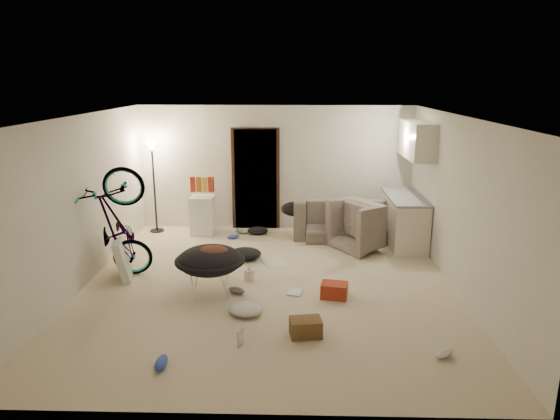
{
  "coord_description": "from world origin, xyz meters",
  "views": [
    {
      "loc": [
        0.37,
        -6.97,
        3.01
      ],
      "look_at": [
        0.16,
        0.6,
        1.01
      ],
      "focal_mm": 32.0,
      "sensor_mm": 36.0,
      "label": 1
    }
  ],
  "objects_px": {
    "armchair": "(369,229)",
    "drink_case_a": "(306,327)",
    "sofa": "(344,222)",
    "drink_case_b": "(334,290)",
    "tv_box": "(124,255)",
    "juicer": "(249,274)",
    "bicycle": "(120,249)",
    "floor_lamp": "(153,168)",
    "mini_fridge": "(203,215)",
    "saucer_chair": "(210,266)",
    "kitchen_counter": "(404,221)"
  },
  "relations": [
    {
      "from": "kitchen_counter",
      "to": "armchair",
      "type": "relative_size",
      "value": 1.51
    },
    {
      "from": "drink_case_b",
      "to": "bicycle",
      "type": "bearing_deg",
      "value": 179.62
    },
    {
      "from": "armchair",
      "to": "mini_fridge",
      "type": "xyz_separation_m",
      "value": [
        -3.2,
        0.7,
        0.06
      ]
    },
    {
      "from": "drink_case_a",
      "to": "drink_case_b",
      "type": "bearing_deg",
      "value": 60.62
    },
    {
      "from": "drink_case_b",
      "to": "kitchen_counter",
      "type": "bearing_deg",
      "value": 69.44
    },
    {
      "from": "drink_case_a",
      "to": "juicer",
      "type": "relative_size",
      "value": 1.6
    },
    {
      "from": "armchair",
      "to": "mini_fridge",
      "type": "distance_m",
      "value": 3.28
    },
    {
      "from": "armchair",
      "to": "tv_box",
      "type": "distance_m",
      "value": 4.33
    },
    {
      "from": "drink_case_a",
      "to": "mini_fridge",
      "type": "bearing_deg",
      "value": 107.66
    },
    {
      "from": "floor_lamp",
      "to": "armchair",
      "type": "relative_size",
      "value": 1.83
    },
    {
      "from": "saucer_chair",
      "to": "juicer",
      "type": "height_order",
      "value": "saucer_chair"
    },
    {
      "from": "kitchen_counter",
      "to": "sofa",
      "type": "distance_m",
      "value": 1.17
    },
    {
      "from": "floor_lamp",
      "to": "juicer",
      "type": "distance_m",
      "value": 3.46
    },
    {
      "from": "kitchen_counter",
      "to": "mini_fridge",
      "type": "relative_size",
      "value": 1.99
    },
    {
      "from": "tv_box",
      "to": "juicer",
      "type": "xyz_separation_m",
      "value": [
        2.0,
        -0.19,
        -0.22
      ]
    },
    {
      "from": "armchair",
      "to": "juicer",
      "type": "height_order",
      "value": "armchair"
    },
    {
      "from": "saucer_chair",
      "to": "sofa",
      "type": "bearing_deg",
      "value": 52.24
    },
    {
      "from": "tv_box",
      "to": "drink_case_a",
      "type": "bearing_deg",
      "value": -47.31
    },
    {
      "from": "sofa",
      "to": "floor_lamp",
      "type": "bearing_deg",
      "value": -3.85
    },
    {
      "from": "tv_box",
      "to": "drink_case_a",
      "type": "distance_m",
      "value": 3.41
    },
    {
      "from": "floor_lamp",
      "to": "saucer_chair",
      "type": "relative_size",
      "value": 1.82
    },
    {
      "from": "kitchen_counter",
      "to": "tv_box",
      "type": "bearing_deg",
      "value": -161.01
    },
    {
      "from": "kitchen_counter",
      "to": "drink_case_a",
      "type": "xyz_separation_m",
      "value": [
        -1.9,
        -3.52,
        -0.33
      ]
    },
    {
      "from": "mini_fridge",
      "to": "saucer_chair",
      "type": "height_order",
      "value": "mini_fridge"
    },
    {
      "from": "armchair",
      "to": "sofa",
      "type": "bearing_deg",
      "value": 0.89
    },
    {
      "from": "bicycle",
      "to": "floor_lamp",
      "type": "bearing_deg",
      "value": -3.15
    },
    {
      "from": "armchair",
      "to": "drink_case_a",
      "type": "relative_size",
      "value": 2.64
    },
    {
      "from": "armchair",
      "to": "bicycle",
      "type": "bearing_deg",
      "value": 78.44
    },
    {
      "from": "floor_lamp",
      "to": "saucer_chair",
      "type": "distance_m",
      "value": 3.51
    },
    {
      "from": "kitchen_counter",
      "to": "tv_box",
      "type": "height_order",
      "value": "kitchen_counter"
    },
    {
      "from": "drink_case_b",
      "to": "armchair",
      "type": "bearing_deg",
      "value": 81.12
    },
    {
      "from": "armchair",
      "to": "tv_box",
      "type": "height_order",
      "value": "armchair"
    },
    {
      "from": "floor_lamp",
      "to": "juicer",
      "type": "bearing_deg",
      "value": -49.61
    },
    {
      "from": "kitchen_counter",
      "to": "saucer_chair",
      "type": "bearing_deg",
      "value": -144.04
    },
    {
      "from": "kitchen_counter",
      "to": "saucer_chair",
      "type": "distance_m",
      "value": 4.0
    },
    {
      "from": "floor_lamp",
      "to": "drink_case_b",
      "type": "distance_m",
      "value": 4.71
    },
    {
      "from": "mini_fridge",
      "to": "saucer_chair",
      "type": "relative_size",
      "value": 0.76
    },
    {
      "from": "floor_lamp",
      "to": "mini_fridge",
      "type": "bearing_deg",
      "value": -5.92
    },
    {
      "from": "mini_fridge",
      "to": "tv_box",
      "type": "bearing_deg",
      "value": -110.31
    },
    {
      "from": "armchair",
      "to": "juicer",
      "type": "distance_m",
      "value": 2.67
    },
    {
      "from": "armchair",
      "to": "tv_box",
      "type": "xyz_separation_m",
      "value": [
        -4.07,
        -1.48,
        -0.01
      ]
    },
    {
      "from": "sofa",
      "to": "drink_case_b",
      "type": "relative_size",
      "value": 5.41
    },
    {
      "from": "saucer_chair",
      "to": "drink_case_a",
      "type": "relative_size",
      "value": 2.66
    },
    {
      "from": "sofa",
      "to": "drink_case_b",
      "type": "height_order",
      "value": "sofa"
    },
    {
      "from": "bicycle",
      "to": "saucer_chair",
      "type": "relative_size",
      "value": 1.81
    },
    {
      "from": "tv_box",
      "to": "bicycle",
      "type": "bearing_deg",
      "value": -103.49
    },
    {
      "from": "mini_fridge",
      "to": "drink_case_a",
      "type": "relative_size",
      "value": 2.01
    },
    {
      "from": "bicycle",
      "to": "sofa",
      "type": "bearing_deg",
      "value": -64.1
    },
    {
      "from": "tv_box",
      "to": "drink_case_a",
      "type": "relative_size",
      "value": 2.53
    },
    {
      "from": "kitchen_counter",
      "to": "bicycle",
      "type": "distance_m",
      "value": 5.06
    }
  ]
}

